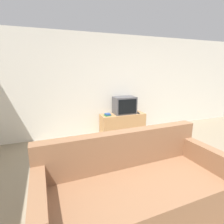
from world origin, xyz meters
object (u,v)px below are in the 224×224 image
tv_stand (123,123)px  book_stack (108,115)px  television (125,105)px  couch (135,192)px  remote_on_stand (138,113)px

tv_stand → book_stack: size_ratio=6.46×
tv_stand → television: bearing=24.2°
tv_stand → television: (0.06, 0.03, 0.50)m
couch → book_stack: couch is taller
tv_stand → couch: (-1.01, -2.64, 0.05)m
television → remote_on_stand: 0.44m
television → book_stack: (-0.51, -0.05, -0.21)m
couch → book_stack: (0.56, 2.61, 0.25)m
television → remote_on_stand: bearing=-21.7°
television → book_stack: bearing=-174.2°
tv_stand → book_stack: book_stack is taller
tv_stand → book_stack: bearing=-176.8°
book_stack → remote_on_stand: (0.86, -0.09, -0.01)m
couch → book_stack: 2.68m
couch → remote_on_stand: size_ratio=15.14×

